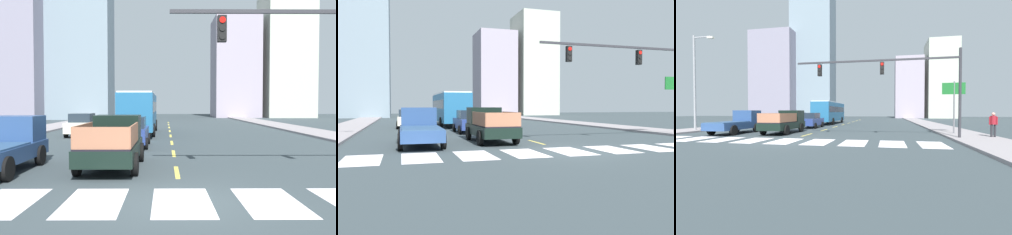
{
  "view_description": "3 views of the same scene",
  "coord_description": "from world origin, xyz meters",
  "views": [
    {
      "loc": [
        -0.42,
        -9.12,
        2.44
      ],
      "look_at": [
        -0.21,
        16.76,
        1.48
      ],
      "focal_mm": 39.66,
      "sensor_mm": 36.0,
      "label": 1
    },
    {
      "loc": [
        -7.29,
        -13.94,
        2.06
      ],
      "look_at": [
        2.27,
        17.24,
        0.94
      ],
      "focal_mm": 36.77,
      "sensor_mm": 36.0,
      "label": 2
    },
    {
      "loc": [
        6.3,
        -13.42,
        1.82
      ],
      "look_at": [
        1.98,
        9.34,
        1.26
      ],
      "focal_mm": 24.74,
      "sensor_mm": 36.0,
      "label": 3
    }
  ],
  "objects": [
    {
      "name": "ground_plane",
      "position": [
        0.0,
        0.0,
        0.0
      ],
      "size": [
        160.0,
        160.0,
        0.0
      ],
      "primitive_type": "plane",
      "color": "#343F43"
    },
    {
      "name": "sidewalk_right",
      "position": [
        12.01,
        18.0,
        0.07
      ],
      "size": [
        3.36,
        110.0,
        0.15
      ],
      "primitive_type": "cube",
      "color": "gray",
      "rests_on": "ground"
    },
    {
      "name": "sidewalk_left",
      "position": [
        -12.01,
        18.0,
        0.07
      ],
      "size": [
        3.36,
        110.0,
        0.15
      ],
      "primitive_type": "cube",
      "color": "gray",
      "rests_on": "ground"
    },
    {
      "name": "crosswalk_stripe_2",
      "position": [
        -4.37,
        0.0,
        0.0
      ],
      "size": [
        1.47,
        2.86,
        0.01
      ],
      "primitive_type": "cube",
      "color": "silver",
      "rests_on": "ground"
    },
    {
      "name": "crosswalk_stripe_3",
      "position": [
        -2.19,
        0.0,
        0.0
      ],
      "size": [
        1.47,
        2.86,
        0.01
      ],
      "primitive_type": "cube",
      "color": "silver",
      "rests_on": "ground"
    },
    {
      "name": "crosswalk_stripe_4",
      "position": [
        0.0,
        0.0,
        0.0
      ],
      "size": [
        1.47,
        2.86,
        0.01
      ],
      "primitive_type": "cube",
      "color": "silver",
      "rests_on": "ground"
    },
    {
      "name": "crosswalk_stripe_5",
      "position": [
        2.19,
        0.0,
        0.0
      ],
      "size": [
        1.47,
        2.86,
        0.01
      ],
      "primitive_type": "cube",
      "color": "silver",
      "rests_on": "ground"
    },
    {
      "name": "lane_dash_0",
      "position": [
        0.0,
        4.0,
        0.0
      ],
      "size": [
        0.16,
        2.4,
        0.01
      ],
      "primitive_type": "cube",
      "color": "#E0C74C",
      "rests_on": "ground"
    },
    {
      "name": "lane_dash_1",
      "position": [
        0.0,
        9.0,
        0.0
      ],
      "size": [
        0.16,
        2.4,
        0.01
      ],
      "primitive_type": "cube",
      "color": "#E0C74C",
      "rests_on": "ground"
    },
    {
      "name": "lane_dash_2",
      "position": [
        0.0,
        14.0,
        0.0
      ],
      "size": [
        0.16,
        2.4,
        0.01
      ],
      "primitive_type": "cube",
      "color": "#E0C74C",
      "rests_on": "ground"
    },
    {
      "name": "lane_dash_3",
      "position": [
        0.0,
        19.0,
        0.0
      ],
      "size": [
        0.16,
        2.4,
        0.01
      ],
      "primitive_type": "cube",
      "color": "#E0C74C",
      "rests_on": "ground"
    },
    {
      "name": "lane_dash_4",
      "position": [
        0.0,
        24.0,
        0.0
      ],
      "size": [
        0.16,
        2.4,
        0.01
      ],
      "primitive_type": "cube",
      "color": "#E0C74C",
      "rests_on": "ground"
    },
    {
      "name": "lane_dash_5",
      "position": [
        0.0,
        29.0,
        0.0
      ],
      "size": [
        0.16,
        2.4,
        0.01
      ],
      "primitive_type": "cube",
      "color": "#E0C74C",
      "rests_on": "ground"
    },
    {
      "name": "lane_dash_6",
      "position": [
        0.0,
        34.0,
        0.0
      ],
      "size": [
        0.16,
        2.4,
        0.01
      ],
      "primitive_type": "cube",
      "color": "#E0C74C",
      "rests_on": "ground"
    },
    {
      "name": "lane_dash_7",
      "position": [
        0.0,
        39.0,
        0.0
      ],
      "size": [
        0.16,
        2.4,
        0.01
      ],
      "primitive_type": "cube",
      "color": "#E0C74C",
      "rests_on": "ground"
    },
    {
      "name": "pickup_stakebed",
      "position": [
        -2.42,
        5.34,
        0.94
      ],
      "size": [
        2.18,
        5.2,
        1.96
      ],
      "rotation": [
        0.0,
        0.0,
        -0.02
      ],
      "color": "black",
      "rests_on": "ground"
    },
    {
      "name": "pickup_dark",
      "position": [
        -6.35,
        4.5,
        0.92
      ],
      "size": [
        2.18,
        5.2,
        1.96
      ],
      "rotation": [
        0.0,
        0.0,
        0.02
      ],
      "color": "navy",
      "rests_on": "ground"
    },
    {
      "name": "city_bus",
      "position": [
        -2.5,
        21.04,
        1.95
      ],
      "size": [
        2.72,
        10.8,
        3.32
      ],
      "rotation": [
        0.0,
        0.0,
        0.03
      ],
      "color": "#205E8D",
      "rests_on": "ground"
    },
    {
      "name": "sedan_near_left",
      "position": [
        -6.67,
        18.91,
        0.86
      ],
      "size": [
        2.02,
        4.4,
        1.72
      ],
      "rotation": [
        0.0,
        0.0,
        0.05
      ],
      "color": "beige",
      "rests_on": "ground"
    },
    {
      "name": "sedan_far",
      "position": [
        -2.34,
        11.89,
        0.86
      ],
      "size": [
        2.02,
        4.4,
        1.72
      ],
      "rotation": [
        0.0,
        0.0,
        -0.0
      ],
      "color": "navy",
      "rests_on": "ground"
    },
    {
      "name": "tower_tall_centre",
      "position": [
        21.52,
        58.55,
        11.16
      ],
      "size": [
        8.34,
        9.44,
        22.33
      ],
      "primitive_type": "cube",
      "color": "#AFB6A5",
      "rests_on": "ground"
    },
    {
      "name": "block_mid_left",
      "position": [
        -14.83,
        50.68,
        17.39
      ],
      "size": [
        11.57,
        7.66,
        34.78
      ],
      "primitive_type": "cube",
      "color": "gray",
      "rests_on": "ground"
    },
    {
      "name": "block_mid_right",
      "position": [
        -24.53,
        47.8,
        11.83
      ],
      "size": [
        11.86,
        10.51,
        23.65
      ],
      "primitive_type": "cube",
      "color": "gray",
      "rests_on": "ground"
    },
    {
      "name": "block_low_left",
      "position": [
        12.35,
        58.7,
        8.91
      ],
      "size": [
        7.94,
        8.66,
        17.83
      ],
      "primitive_type": "cube",
      "color": "#9B90A0",
      "rests_on": "ground"
    }
  ]
}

